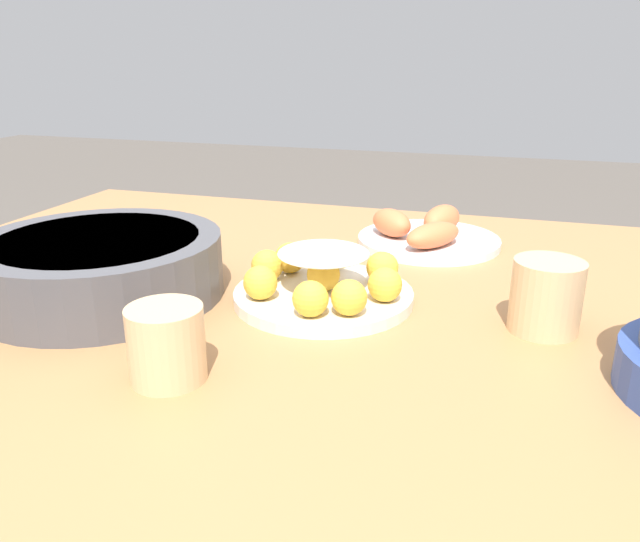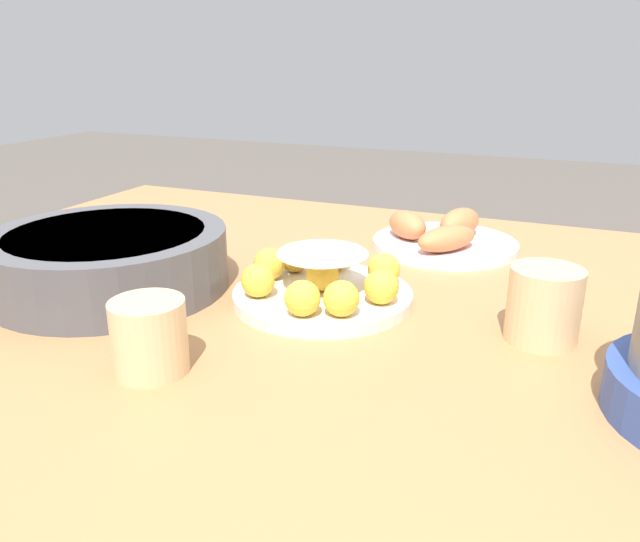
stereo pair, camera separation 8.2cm
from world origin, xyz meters
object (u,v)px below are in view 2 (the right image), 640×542
at_px(serving_bowl, 109,258).
at_px(dining_table, 318,345).
at_px(cup_near, 544,305).
at_px(cake_plate, 322,282).
at_px(seafood_platter, 442,237).
at_px(cup_far, 149,337).

bearing_deg(serving_bowl, dining_table, -162.04).
height_order(dining_table, cup_near, cup_near).
height_order(cake_plate, serving_bowl, serving_bowl).
height_order(serving_bowl, seafood_platter, serving_bowl).
height_order(serving_bowl, cup_far, serving_bowl).
bearing_deg(cup_near, dining_table, -5.45).
height_order(cake_plate, seafood_platter, cake_plate).
bearing_deg(cake_plate, cup_near, 178.37).
relative_size(cup_near, cup_far, 1.11).
bearing_deg(cup_far, cup_near, -147.04).
distance_m(cake_plate, seafood_platter, 0.32).
height_order(dining_table, serving_bowl, serving_bowl).
height_order(seafood_platter, cup_near, cup_near).
relative_size(serving_bowl, cup_far, 4.16).
bearing_deg(cake_plate, dining_table, -53.53).
height_order(serving_bowl, cup_near, cup_near).
xyz_separation_m(cake_plate, seafood_platter, (-0.10, -0.31, -0.01)).
bearing_deg(cup_far, serving_bowl, -40.86).
distance_m(cake_plate, cup_far, 0.27).
bearing_deg(cup_near, serving_bowl, 6.20).
xyz_separation_m(seafood_platter, cup_near, (-0.19, 0.31, 0.02)).
relative_size(seafood_platter, cup_far, 3.10).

